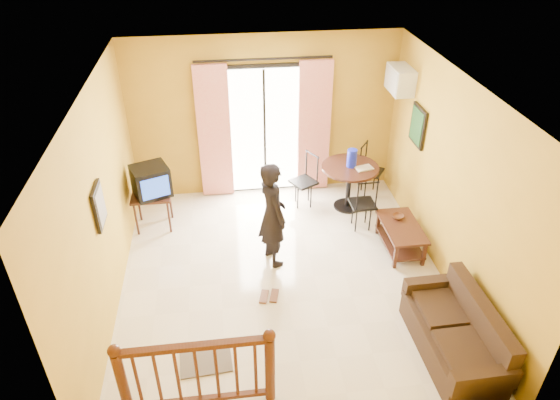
{
  "coord_description": "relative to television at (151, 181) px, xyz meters",
  "views": [
    {
      "loc": [
        -0.73,
        -5.32,
        4.76
      ],
      "look_at": [
        -0.02,
        0.2,
        1.2
      ],
      "focal_mm": 32.0,
      "sensor_mm": 36.0,
      "label": 1
    }
  ],
  "objects": [
    {
      "name": "ground",
      "position": [
        1.87,
        -1.55,
        -0.85
      ],
      "size": [
        5.0,
        5.0,
        0.0
      ],
      "primitive_type": "plane",
      "color": "beige",
      "rests_on": "ground"
    },
    {
      "name": "room_shell",
      "position": [
        1.87,
        -1.55,
        0.85
      ],
      "size": [
        5.0,
        5.0,
        5.0
      ],
      "color": "white",
      "rests_on": "ground"
    },
    {
      "name": "balcony_door",
      "position": [
        1.87,
        0.89,
        0.34
      ],
      "size": [
        2.25,
        0.14,
        2.46
      ],
      "color": "black",
      "rests_on": "ground"
    },
    {
      "name": "tv_table",
      "position": [
        -0.03,
        0.0,
        -0.32
      ],
      "size": [
        0.61,
        0.51,
        0.61
      ],
      "color": "black",
      "rests_on": "ground"
    },
    {
      "name": "television",
      "position": [
        0.0,
        0.0,
        0.0
      ],
      "size": [
        0.67,
        0.64,
        0.48
      ],
      "rotation": [
        0.0,
        0.0,
        0.37
      ],
      "color": "black",
      "rests_on": "tv_table"
    },
    {
      "name": "picture_left",
      "position": [
        -0.35,
        -1.75,
        0.7
      ],
      "size": [
        0.05,
        0.42,
        0.52
      ],
      "color": "black",
      "rests_on": "room_shell"
    },
    {
      "name": "dining_table",
      "position": [
        3.21,
        0.16,
        -0.22
      ],
      "size": [
        0.95,
        0.95,
        0.79
      ],
      "color": "black",
      "rests_on": "ground"
    },
    {
      "name": "water_jug",
      "position": [
        3.23,
        0.17,
        0.09
      ],
      "size": [
        0.16,
        0.16,
        0.3
      ],
      "primitive_type": "cylinder",
      "color": "#1521CC",
      "rests_on": "dining_table"
    },
    {
      "name": "serving_tray",
      "position": [
        3.41,
        0.06,
        -0.05
      ],
      "size": [
        0.31,
        0.24,
        0.02
      ],
      "primitive_type": "cube",
      "rotation": [
        0.0,
        0.0,
        0.23
      ],
      "color": "beige",
      "rests_on": "dining_table"
    },
    {
      "name": "dining_chairs",
      "position": [
        3.15,
        0.14,
        -0.85
      ],
      "size": [
        1.8,
        1.49,
        0.95
      ],
      "color": "black",
      "rests_on": "ground"
    },
    {
      "name": "air_conditioner",
      "position": [
        3.96,
        0.4,
        1.3
      ],
      "size": [
        0.31,
        0.6,
        0.4
      ],
      "color": "white",
      "rests_on": "room_shell"
    },
    {
      "name": "botanical_print",
      "position": [
        4.08,
        -0.25,
        0.8
      ],
      "size": [
        0.05,
        0.5,
        0.6
      ],
      "color": "black",
      "rests_on": "room_shell"
    },
    {
      "name": "coffee_table",
      "position": [
        3.72,
        -1.08,
        -0.56
      ],
      "size": [
        0.53,
        0.96,
        0.43
      ],
      "color": "black",
      "rests_on": "ground"
    },
    {
      "name": "bowl",
      "position": [
        3.72,
        -0.89,
        -0.4
      ],
      "size": [
        0.18,
        0.18,
        0.05
      ],
      "primitive_type": "imported",
      "rotation": [
        0.0,
        0.0,
        0.04
      ],
      "color": "#58311E",
      "rests_on": "coffee_table"
    },
    {
      "name": "sofa",
      "position": [
        3.72,
        -3.09,
        -0.57
      ],
      "size": [
        0.76,
        1.59,
        0.75
      ],
      "rotation": [
        0.0,
        0.0,
        0.02
      ],
      "color": "black",
      "rests_on": "ground"
    },
    {
      "name": "standing_person",
      "position": [
        1.77,
        -1.1,
        -0.04
      ],
      "size": [
        0.56,
        0.68,
        1.62
      ],
      "primitive_type": "imported",
      "rotation": [
        0.0,
        0.0,
        1.9
      ],
      "color": "black",
      "rests_on": "ground"
    },
    {
      "name": "stair_balustrade",
      "position": [
        0.72,
        -3.45,
        -0.29
      ],
      "size": [
        1.63,
        0.13,
        1.04
      ],
      "color": "#471E0F",
      "rests_on": "ground"
    },
    {
      "name": "doormat",
      "position": [
        0.77,
        -2.88,
        -0.84
      ],
      "size": [
        0.63,
        0.44,
        0.02
      ],
      "primitive_type": "cube",
      "rotation": [
        0.0,
        0.0,
        0.07
      ],
      "color": "#5E544B",
      "rests_on": "ground"
    },
    {
      "name": "sandals",
      "position": [
        1.63,
        -1.89,
        -0.83
      ],
      "size": [
        0.3,
        0.27,
        0.03
      ],
      "color": "#58311E",
      "rests_on": "ground"
    }
  ]
}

